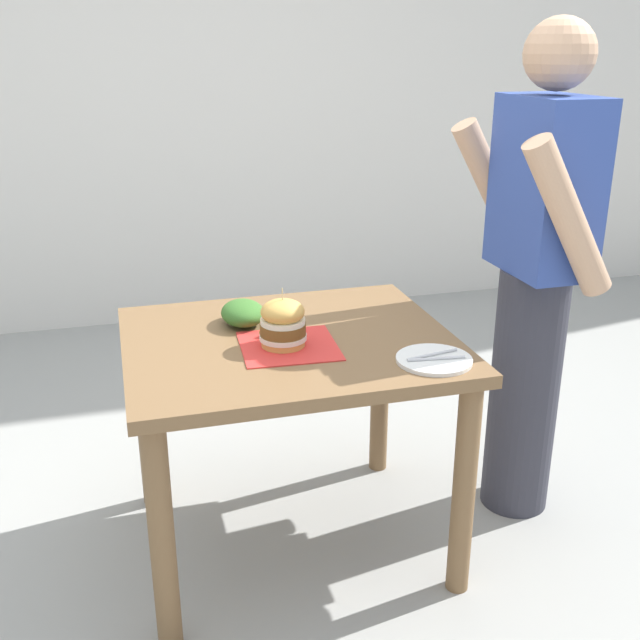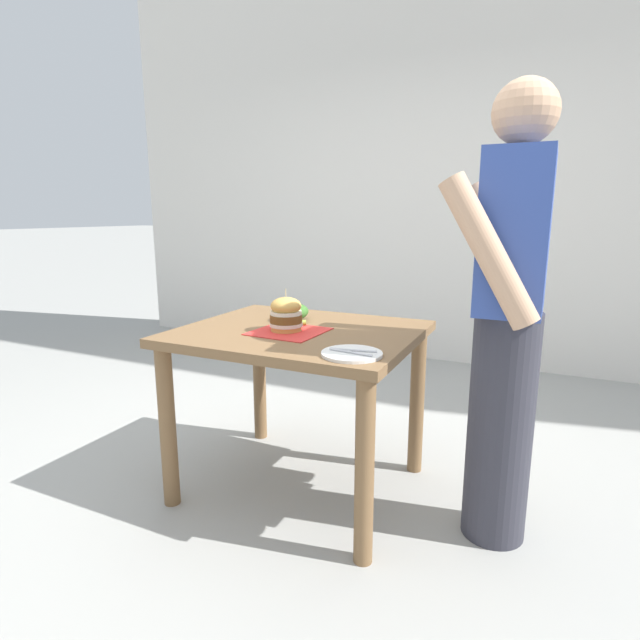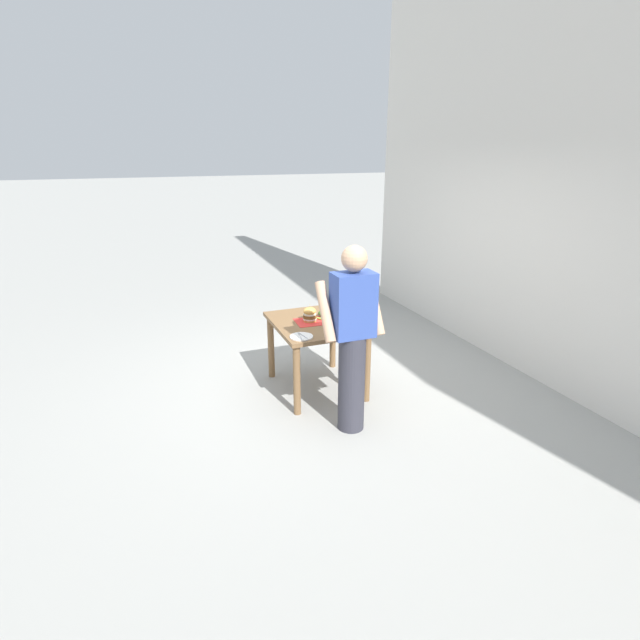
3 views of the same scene
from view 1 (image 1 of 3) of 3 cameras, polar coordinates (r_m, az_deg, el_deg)
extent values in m
plane|color=#9E9E99|center=(2.69, -2.14, -16.39)|extent=(80.00, 80.00, 0.00)
cube|color=brown|center=(2.33, -2.37, -1.85)|extent=(0.86, 1.01, 0.04)
cylinder|color=brown|center=(2.77, -13.12, -7.14)|extent=(0.07, 0.07, 0.71)
cylinder|color=brown|center=(2.14, -11.94, -16.09)|extent=(0.07, 0.07, 0.71)
cylinder|color=brown|center=(2.92, 4.59, -5.11)|extent=(0.07, 0.07, 0.71)
cylinder|color=brown|center=(2.33, 10.91, -12.61)|extent=(0.07, 0.07, 0.71)
cube|color=red|center=(2.26, -2.40, -1.98)|extent=(0.30, 0.30, 0.00)
cylinder|color=gold|center=(2.25, -2.82, -1.69)|extent=(0.13, 0.13, 0.02)
cylinder|color=silver|center=(2.25, -2.83, -1.28)|extent=(0.14, 0.14, 0.02)
cylinder|color=brown|center=(2.24, -2.84, -0.68)|extent=(0.14, 0.14, 0.04)
cylinder|color=silver|center=(2.23, -2.85, -0.08)|extent=(0.13, 0.13, 0.02)
ellipsoid|color=gold|center=(2.22, -2.86, 0.64)|extent=(0.13, 0.13, 0.07)
cylinder|color=#D1B77F|center=(2.20, -2.89, 1.76)|extent=(0.00, 0.00, 0.05)
cylinder|color=#8EA83D|center=(2.35, -3.64, -0.75)|extent=(0.07, 0.09, 0.02)
cylinder|color=white|center=(2.17, 8.68, -3.01)|extent=(0.22, 0.22, 0.01)
cylinder|color=silver|center=(2.18, 8.54, -2.62)|extent=(0.04, 0.17, 0.01)
cylinder|color=silver|center=(2.16, 8.86, -2.92)|extent=(0.03, 0.17, 0.01)
ellipsoid|color=#386B28|center=(2.43, -5.90, 0.54)|extent=(0.18, 0.14, 0.08)
cylinder|color=#33333D|center=(2.76, 15.27, -5.31)|extent=(0.24, 0.24, 0.90)
cube|color=#334C9E|center=(2.54, 16.82, 9.73)|extent=(0.36, 0.22, 0.56)
sphere|color=tan|center=(2.50, 17.80, 18.76)|extent=(0.22, 0.22, 0.22)
cylinder|color=tan|center=(2.71, 13.06, 9.64)|extent=(0.09, 0.34, 0.50)
cylinder|color=tan|center=(2.32, 18.39, 7.38)|extent=(0.09, 0.34, 0.50)
camera|label=2|loc=(1.53, 63.04, -5.18)|focal=28.00mm
camera|label=3|loc=(5.06, 74.30, 15.87)|focal=28.00mm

